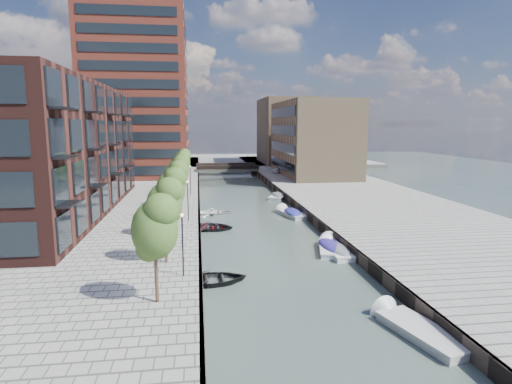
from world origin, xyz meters
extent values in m
plane|color=#38473F|center=(0.00, 40.00, 0.00)|extent=(300.00, 300.00, 0.00)
cube|color=gray|center=(16.00, 40.00, 0.50)|extent=(20.00, 140.00, 1.00)
cube|color=#332823|center=(-6.10, 40.00, 0.50)|extent=(0.25, 140.00, 1.00)
cube|color=#332823|center=(6.10, 40.00, 0.50)|extent=(0.25, 140.00, 1.00)
cube|color=gray|center=(0.00, 100.00, 0.50)|extent=(80.00, 40.00, 1.00)
cube|color=black|center=(-20.00, 30.00, 8.00)|extent=(8.00, 38.00, 14.00)
cube|color=#973C2C|center=(-17.00, 65.00, 16.00)|extent=(18.00, 18.00, 30.00)
cube|color=#927859|center=(16.00, 62.00, 8.00)|extent=(12.00, 25.00, 14.00)
cube|color=#927859|center=(16.00, 88.00, 9.00)|extent=(12.00, 20.00, 16.00)
cube|color=gray|center=(0.00, 72.00, 1.30)|extent=(13.00, 6.00, 0.60)
cube|color=#332823|center=(0.00, 69.20, 1.90)|extent=(13.00, 0.40, 0.80)
cube|color=#332823|center=(0.00, 74.80, 1.90)|extent=(13.00, 0.40, 0.80)
cylinder|color=#382619|center=(-8.50, 4.00, 2.60)|extent=(0.20, 0.20, 3.20)
ellipsoid|color=#304E1D|center=(-8.50, 4.00, 5.33)|extent=(2.50, 2.50, 3.25)
cylinder|color=#382619|center=(-8.50, 11.00, 2.60)|extent=(0.20, 0.20, 3.20)
ellipsoid|color=#304E1D|center=(-8.50, 11.00, 5.33)|extent=(2.50, 2.50, 3.25)
cylinder|color=#382619|center=(-8.50, 18.00, 2.60)|extent=(0.20, 0.20, 3.20)
ellipsoid|color=#304E1D|center=(-8.50, 18.00, 5.33)|extent=(2.50, 2.50, 3.25)
cylinder|color=#382619|center=(-8.50, 25.00, 2.60)|extent=(0.20, 0.20, 3.20)
ellipsoid|color=#304E1D|center=(-8.50, 25.00, 5.33)|extent=(2.50, 2.50, 3.25)
cylinder|color=#382619|center=(-8.50, 32.00, 2.60)|extent=(0.20, 0.20, 3.20)
ellipsoid|color=#304E1D|center=(-8.50, 32.00, 5.33)|extent=(2.50, 2.50, 3.25)
cylinder|color=#382619|center=(-8.50, 39.00, 2.60)|extent=(0.20, 0.20, 3.20)
ellipsoid|color=#304E1D|center=(-8.50, 39.00, 5.33)|extent=(2.50, 2.50, 3.25)
cylinder|color=#382619|center=(-8.50, 46.00, 2.60)|extent=(0.20, 0.20, 3.20)
ellipsoid|color=#304E1D|center=(-8.50, 46.00, 5.33)|extent=(2.50, 2.50, 3.25)
cylinder|color=black|center=(-7.20, 8.00, 3.00)|extent=(0.10, 0.10, 4.00)
sphere|color=#FFF2CC|center=(-7.20, 8.00, 5.00)|extent=(0.24, 0.24, 0.24)
cylinder|color=black|center=(-7.20, 24.00, 3.00)|extent=(0.10, 0.10, 4.00)
sphere|color=#FFF2CC|center=(-7.20, 24.00, 5.00)|extent=(0.24, 0.24, 0.24)
cylinder|color=black|center=(-7.20, 40.00, 3.00)|extent=(0.10, 0.10, 4.00)
sphere|color=#FFF2CC|center=(-7.20, 40.00, 5.00)|extent=(0.24, 0.24, 0.24)
imported|color=black|center=(-5.40, 8.99, 0.00)|extent=(5.21, 3.88, 1.03)
imported|color=black|center=(-5.06, 24.90, 0.00)|extent=(4.40, 3.35, 0.85)
imported|color=maroon|center=(-5.40, 24.29, 0.00)|extent=(4.03, 2.88, 0.83)
imported|color=white|center=(-4.38, 31.44, 0.00)|extent=(4.78, 3.60, 0.94)
imported|color=black|center=(-4.99, 23.82, 0.00)|extent=(5.00, 3.82, 0.97)
cube|color=white|center=(4.95, 15.05, 0.05)|extent=(3.02, 5.26, 0.70)
cube|color=white|center=(4.95, 15.05, 0.43)|extent=(3.13, 5.39, 0.11)
cone|color=white|center=(5.57, 17.46, 0.11)|extent=(2.02, 1.40, 1.83)
ellipsoid|color=navy|center=(4.95, 15.05, 0.49)|extent=(2.80, 4.82, 0.60)
cube|color=white|center=(5.27, 14.21, 0.05)|extent=(1.91, 4.81, 0.67)
cube|color=white|center=(5.27, 14.21, 0.41)|extent=(1.99, 4.91, 0.10)
cone|color=white|center=(5.19, 16.59, 0.10)|extent=(1.78, 0.98, 1.76)
ellipsoid|color=#5A5C62|center=(5.27, 14.21, 0.46)|extent=(1.79, 4.39, 0.58)
cube|color=#BCBCBA|center=(5.05, 0.03, 0.06)|extent=(3.17, 5.43, 0.72)
cube|color=#BCBCBA|center=(5.05, 0.03, 0.44)|extent=(3.28, 5.56, 0.11)
cone|color=#BCBCBA|center=(4.38, 2.50, 0.11)|extent=(2.09, 1.46, 1.89)
cube|color=silver|center=(4.79, 29.29, 0.05)|extent=(3.03, 5.26, 0.70)
cube|color=silver|center=(4.79, 29.29, 0.43)|extent=(3.14, 5.38, 0.11)
cone|color=silver|center=(4.16, 31.69, 0.11)|extent=(2.02, 1.40, 1.83)
ellipsoid|color=navy|center=(4.79, 29.29, 0.48)|extent=(2.82, 4.81, 0.60)
cube|color=white|center=(5.40, 41.64, 0.05)|extent=(3.66, 5.19, 0.69)
cube|color=white|center=(5.40, 41.64, 0.42)|extent=(3.78, 5.32, 0.11)
cone|color=white|center=(6.41, 43.86, 0.11)|extent=(2.04, 1.62, 1.80)
ellipsoid|color=#525259|center=(5.40, 41.64, 0.48)|extent=(3.39, 4.76, 0.59)
imported|color=silver|center=(9.33, 64.75, 1.58)|extent=(1.74, 3.54, 1.16)
camera|label=1|loc=(-6.11, -18.91, 10.71)|focal=30.00mm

